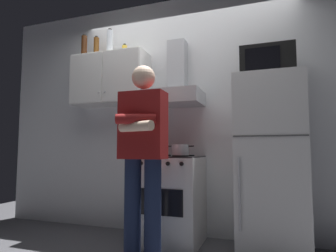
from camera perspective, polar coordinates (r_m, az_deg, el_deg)
The scene contains 13 objects.
ground_plane at distance 2.84m, azimuth 0.00°, elevation -23.79°, with size 7.00×7.00×0.00m, color #4C4C51.
back_wall_tiled at distance 3.29m, azimuth 3.42°, elevation 2.63°, with size 4.80×0.10×2.70m, color white.
upper_cabinet at distance 3.49m, azimuth -11.40°, elevation 8.97°, with size 0.90×0.37×0.60m.
stove_oven at distance 2.98m, azimuth 0.68°, elevation -14.31°, with size 0.60×0.62×0.87m.
range_hood at distance 3.13m, azimuth 1.39°, elevation 7.59°, with size 0.60×0.44×0.75m.
refrigerator at distance 2.79m, azimuth 19.66°, elevation -7.07°, with size 0.60×0.62×1.60m.
microwave at distance 2.93m, azimuth 19.11°, elevation 11.66°, with size 0.48×0.37×0.28m.
person_standing at distance 2.39m, azimuth -5.08°, elevation -5.33°, with size 0.38×0.33×1.64m.
cooking_pot at distance 2.79m, azimuth 2.44°, elevation -4.77°, with size 0.27×0.17×0.10m.
bottle_vodka_clear at distance 3.64m, azimuth -11.52°, elevation 15.94°, with size 0.07×0.07×0.33m.
bottle_spice_jar at distance 3.54m, azimuth -8.63°, elevation 14.75°, with size 0.06×0.06×0.13m.
bottle_rum_dark at distance 3.79m, azimuth -16.36°, elevation 14.90°, with size 0.07×0.07×0.29m.
bottle_beer_brown at distance 3.73m, azimuth -14.09°, elevation 14.95°, with size 0.06×0.06×0.26m.
Camera 1 is at (0.88, -2.54, 0.92)m, focal length 30.61 mm.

